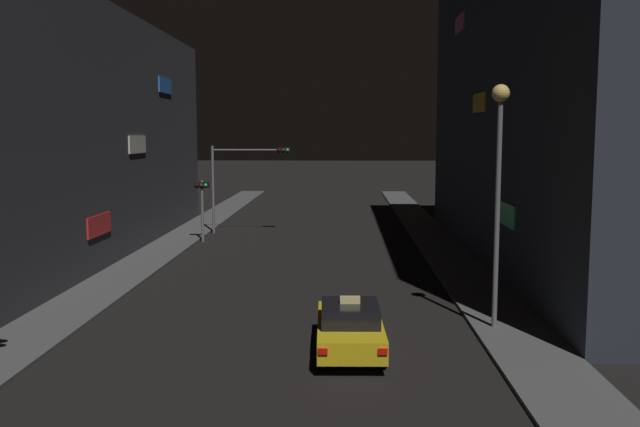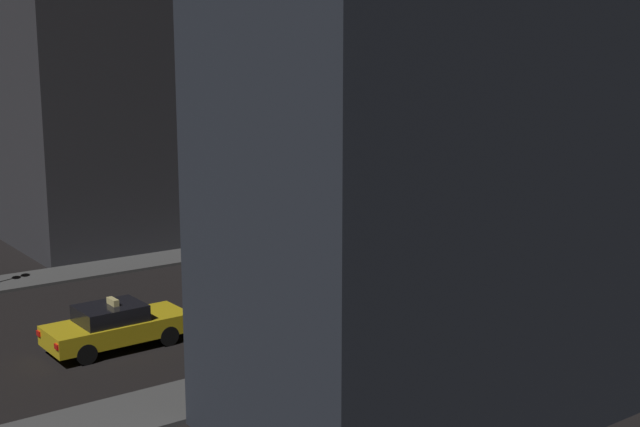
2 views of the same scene
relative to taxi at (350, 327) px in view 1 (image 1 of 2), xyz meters
The scene contains 8 objects.
sidewalk_left 22.97m from the taxi, 114.78° to the left, with size 2.42×65.56×0.12m, color #4C4C4C.
sidewalk_right 21.47m from the taxi, 76.31° to the left, with size 2.42×65.56×0.12m, color #4C4C4C.
building_facade_left 23.67m from the taxi, 134.19° to the left, with size 10.57×29.87×12.12m.
building_facade_right 18.87m from the taxi, 56.90° to the left, with size 6.41×30.62×16.49m.
taxi is the anchor object (origin of this frame).
traffic_light_overhead 24.25m from the taxi, 105.24° to the left, with size 4.84×0.41×5.39m.
traffic_light_left_kerb 21.52m from the taxi, 112.38° to the left, with size 0.80×0.42×3.50m.
street_lamp_near_block 6.89m from the taxi, 27.17° to the left, with size 0.54×0.54×7.49m.
Camera 1 is at (2.05, -9.10, 6.13)m, focal length 39.00 mm.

